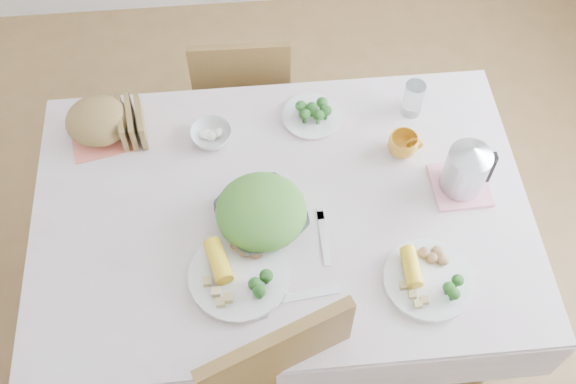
{
  "coord_description": "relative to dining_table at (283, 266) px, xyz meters",
  "views": [
    {
      "loc": [
        -0.08,
        -1.06,
        2.49
      ],
      "look_at": [
        0.02,
        0.02,
        0.82
      ],
      "focal_mm": 42.0,
      "sensor_mm": 36.0,
      "label": 1
    }
  ],
  "objects": [
    {
      "name": "floor",
      "position": [
        0.0,
        0.0,
        -0.38
      ],
      "size": [
        3.6,
        3.6,
        0.0
      ],
      "primitive_type": "plane",
      "color": "brown",
      "rests_on": "ground"
    },
    {
      "name": "dining_table",
      "position": [
        0.0,
        0.0,
        0.0
      ],
      "size": [
        1.4,
        0.9,
        0.75
      ],
      "primitive_type": "cube",
      "color": "brown",
      "rests_on": "floor"
    },
    {
      "name": "tablecloth",
      "position": [
        0.0,
        0.0,
        0.38
      ],
      "size": [
        1.5,
        1.0,
        0.01
      ],
      "primitive_type": "cube",
      "color": "beige",
      "rests_on": "dining_table"
    },
    {
      "name": "chair_far",
      "position": [
        -0.09,
        0.79,
        0.09
      ],
      "size": [
        0.39,
        0.39,
        0.84
      ],
      "primitive_type": "cube",
      "rotation": [
        0.0,
        0.0,
        3.12
      ],
      "color": "brown",
      "rests_on": "floor"
    },
    {
      "name": "salad_bowl",
      "position": [
        -0.06,
        -0.04,
        0.42
      ],
      "size": [
        0.33,
        0.33,
        0.06
      ],
      "primitive_type": "imported",
      "rotation": [
        0.0,
        0.0,
        0.44
      ],
      "color": "white",
      "rests_on": "tablecloth"
    },
    {
      "name": "dinner_plate_left",
      "position": [
        -0.14,
        -0.22,
        0.4
      ],
      "size": [
        0.31,
        0.31,
        0.02
      ],
      "primitive_type": "cylinder",
      "rotation": [
        0.0,
        0.0,
        -0.09
      ],
      "color": "white",
      "rests_on": "tablecloth"
    },
    {
      "name": "dinner_plate_right",
      "position": [
        0.39,
        -0.28,
        0.4
      ],
      "size": [
        0.33,
        0.33,
        0.02
      ],
      "primitive_type": "cylinder",
      "rotation": [
        0.0,
        0.0,
        -0.35
      ],
      "color": "white",
      "rests_on": "tablecloth"
    },
    {
      "name": "broccoli_plate",
      "position": [
        0.13,
        0.34,
        0.4
      ],
      "size": [
        0.23,
        0.23,
        0.02
      ],
      "primitive_type": "cylinder",
      "rotation": [
        0.0,
        0.0,
        -0.19
      ],
      "color": "beige",
      "rests_on": "tablecloth"
    },
    {
      "name": "napkin",
      "position": [
        -0.56,
        0.34,
        0.39
      ],
      "size": [
        0.24,
        0.24,
        0.0
      ],
      "primitive_type": "cube",
      "rotation": [
        0.0,
        0.0,
        0.2
      ],
      "color": "#F3725C",
      "rests_on": "tablecloth"
    },
    {
      "name": "bread_loaf",
      "position": [
        -0.56,
        0.34,
        0.45
      ],
      "size": [
        0.24,
        0.23,
        0.12
      ],
      "primitive_type": "ellipsoid",
      "rotation": [
        0.0,
        0.0,
        0.19
      ],
      "color": "brown",
      "rests_on": "napkin"
    },
    {
      "name": "fruit_bowl",
      "position": [
        -0.2,
        0.28,
        0.41
      ],
      "size": [
        0.17,
        0.17,
        0.04
      ],
      "primitive_type": "imported",
      "rotation": [
        0.0,
        0.0,
        0.36
      ],
      "color": "white",
      "rests_on": "tablecloth"
    },
    {
      "name": "yellow_mug",
      "position": [
        0.4,
        0.18,
        0.42
      ],
      "size": [
        0.11,
        0.11,
        0.08
      ],
      "primitive_type": "imported",
      "rotation": [
        0.0,
        0.0,
        -0.1
      ],
      "color": "orange",
      "rests_on": "tablecloth"
    },
    {
      "name": "glass_tumbler",
      "position": [
        0.46,
        0.34,
        0.45
      ],
      "size": [
        0.08,
        0.08,
        0.13
      ],
      "primitive_type": "cylinder",
      "rotation": [
        0.0,
        0.0,
        0.26
      ],
      "color": "white",
      "rests_on": "tablecloth"
    },
    {
      "name": "pink_tray",
      "position": [
        0.55,
        0.03,
        0.4
      ],
      "size": [
        0.18,
        0.18,
        0.01
      ],
      "primitive_type": "cube",
      "rotation": [
        0.0,
        0.0,
        0.03
      ],
      "color": "pink",
      "rests_on": "tablecloth"
    },
    {
      "name": "electric_kettle",
      "position": [
        0.55,
        0.03,
        0.51
      ],
      "size": [
        0.16,
        0.16,
        0.18
      ],
      "primitive_type": "cylinder",
      "rotation": [
        0.0,
        0.0,
        0.32
      ],
      "color": "#B2B5BA",
      "rests_on": "pink_tray"
    },
    {
      "name": "fork_left",
      "position": [
        -0.1,
        -0.25,
        0.39
      ],
      "size": [
        0.07,
        0.2,
        0.0
      ],
      "primitive_type": "cube",
      "rotation": [
        0.0,
        0.0,
        0.24
      ],
      "color": "silver",
      "rests_on": "tablecloth"
    },
    {
      "name": "fork_right",
      "position": [
        0.11,
        -0.11,
        0.39
      ],
      "size": [
        0.02,
        0.18,
        0.0
      ],
      "primitive_type": "cube",
      "rotation": [
        0.0,
        0.0,
        0.01
      ],
      "color": "silver",
      "rests_on": "tablecloth"
    },
    {
      "name": "knife",
      "position": [
        0.03,
        -0.29,
        0.39
      ],
      "size": [
        0.21,
        0.04,
        0.0
      ],
      "primitive_type": "cube",
      "rotation": [
        0.0,
        0.0,
        1.67
      ],
      "color": "silver",
      "rests_on": "tablecloth"
    }
  ]
}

